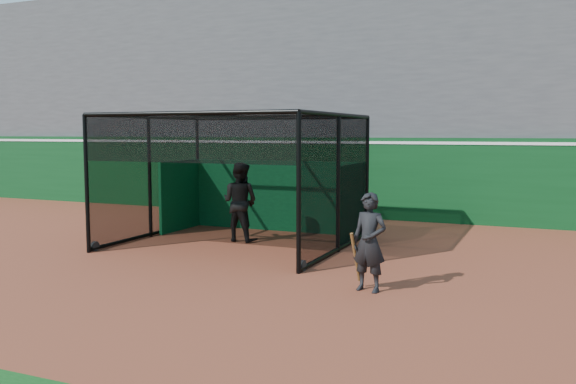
% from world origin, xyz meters
% --- Properties ---
extents(ground, '(120.00, 120.00, 0.00)m').
position_xyz_m(ground, '(0.00, 0.00, 0.00)').
color(ground, brown).
rests_on(ground, ground).
extents(outfield_wall, '(50.00, 0.50, 2.50)m').
position_xyz_m(outfield_wall, '(0.00, 8.50, 1.29)').
color(outfield_wall, '#0B3D17').
rests_on(outfield_wall, ground).
extents(grandstand, '(50.00, 7.85, 8.95)m').
position_xyz_m(grandstand, '(0.00, 12.27, 4.48)').
color(grandstand, '#4C4C4F').
rests_on(grandstand, ground).
extents(batting_cage, '(5.14, 4.66, 3.04)m').
position_xyz_m(batting_cage, '(-0.57, 2.97, 1.52)').
color(batting_cage, black).
rests_on(batting_cage, ground).
extents(batter, '(0.99, 0.80, 1.93)m').
position_xyz_m(batter, '(-0.70, 3.32, 0.97)').
color(batter, black).
rests_on(batter, ground).
extents(on_deck_player, '(0.67, 0.51, 1.67)m').
position_xyz_m(on_deck_player, '(3.52, -0.04, 0.83)').
color(on_deck_player, black).
rests_on(on_deck_player, ground).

